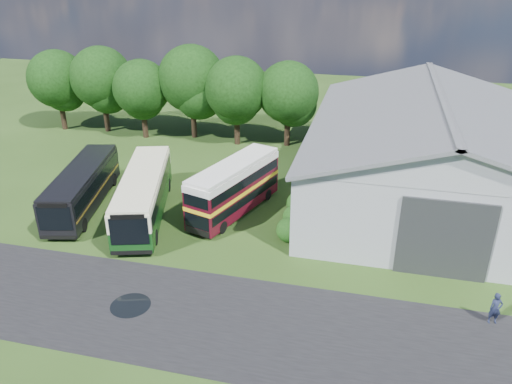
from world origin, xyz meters
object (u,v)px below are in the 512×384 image
(bus_green_single, at_px, (144,194))
(storage_shed, at_px, (433,144))
(bus_dark_single, at_px, (83,187))
(bus_maroon_double, at_px, (234,188))
(visitor_a, at_px, (495,309))

(bus_green_single, bearing_deg, storage_shed, 6.94)
(storage_shed, distance_m, bus_dark_single, 26.97)
(bus_maroon_double, xyz_separation_m, visitor_a, (16.46, -8.87, -1.06))
(bus_green_single, relative_size, bus_maroon_double, 1.30)
(storage_shed, xyz_separation_m, bus_dark_single, (-25.41, -8.69, -2.54))
(storage_shed, height_order, visitor_a, storage_shed)
(bus_dark_single, bearing_deg, storage_shed, 5.60)
(bus_dark_single, relative_size, visitor_a, 6.39)
(bus_green_single, height_order, visitor_a, bus_green_single)
(bus_maroon_double, bearing_deg, bus_dark_single, -153.45)
(visitor_a, bearing_deg, storage_shed, 86.81)
(storage_shed, bearing_deg, visitor_a, -81.30)
(bus_green_single, relative_size, visitor_a, 6.85)
(storage_shed, height_order, bus_maroon_double, storage_shed)
(bus_green_single, bearing_deg, bus_dark_single, 159.59)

